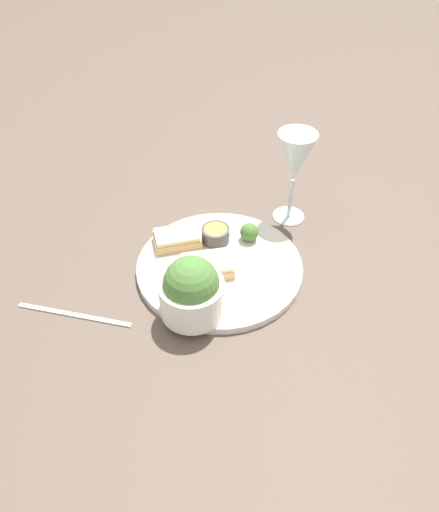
{
  "coord_description": "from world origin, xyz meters",
  "views": [
    {
      "loc": [
        0.4,
        0.5,
        0.63
      ],
      "look_at": [
        0.0,
        0.0,
        0.03
      ],
      "focal_mm": 35.0,
      "sensor_mm": 36.0,
      "label": 1
    }
  ],
  "objects_px": {
    "wine_glass": "(295,161)",
    "cheese_toast_near": "(205,265)",
    "sauce_ramekin": "(216,234)",
    "fork": "(74,314)",
    "cheese_toast_far": "(177,239)",
    "salad_bowl": "(192,291)"
  },
  "relations": [
    {
      "from": "wine_glass",
      "to": "cheese_toast_near",
      "type": "bearing_deg",
      "value": 6.78
    },
    {
      "from": "sauce_ramekin",
      "to": "wine_glass",
      "type": "relative_size",
      "value": 0.28
    },
    {
      "from": "cheese_toast_near",
      "to": "wine_glass",
      "type": "bearing_deg",
      "value": -173.22
    },
    {
      "from": "fork",
      "to": "cheese_toast_far",
      "type": "bearing_deg",
      "value": -173.62
    },
    {
      "from": "cheese_toast_near",
      "to": "fork",
      "type": "distance_m",
      "value": 0.23
    },
    {
      "from": "sauce_ramekin",
      "to": "wine_glass",
      "type": "distance_m",
      "value": 0.2
    },
    {
      "from": "cheese_toast_far",
      "to": "wine_glass",
      "type": "xyz_separation_m",
      "value": [
        -0.23,
        0.06,
        0.11
      ]
    },
    {
      "from": "cheese_toast_near",
      "to": "cheese_toast_far",
      "type": "height_order",
      "value": "same"
    },
    {
      "from": "sauce_ramekin",
      "to": "cheese_toast_far",
      "type": "distance_m",
      "value": 0.07
    },
    {
      "from": "wine_glass",
      "to": "fork",
      "type": "height_order",
      "value": "wine_glass"
    },
    {
      "from": "cheese_toast_near",
      "to": "fork",
      "type": "bearing_deg",
      "value": -15.75
    },
    {
      "from": "salad_bowl",
      "to": "wine_glass",
      "type": "distance_m",
      "value": 0.33
    },
    {
      "from": "salad_bowl",
      "to": "sauce_ramekin",
      "type": "xyz_separation_m",
      "value": [
        -0.14,
        -0.11,
        -0.03
      ]
    },
    {
      "from": "cheese_toast_far",
      "to": "fork",
      "type": "distance_m",
      "value": 0.23
    },
    {
      "from": "cheese_toast_near",
      "to": "salad_bowl",
      "type": "bearing_deg",
      "value": 39.38
    },
    {
      "from": "salad_bowl",
      "to": "cheese_toast_near",
      "type": "relative_size",
      "value": 0.99
    },
    {
      "from": "salad_bowl",
      "to": "fork",
      "type": "xyz_separation_m",
      "value": [
        0.15,
        -0.12,
        -0.06
      ]
    },
    {
      "from": "sauce_ramekin",
      "to": "salad_bowl",
      "type": "bearing_deg",
      "value": 39.07
    },
    {
      "from": "salad_bowl",
      "to": "fork",
      "type": "distance_m",
      "value": 0.2
    },
    {
      "from": "wine_glass",
      "to": "fork",
      "type": "bearing_deg",
      "value": -4.41
    },
    {
      "from": "salad_bowl",
      "to": "cheese_toast_far",
      "type": "relative_size",
      "value": 1.08
    },
    {
      "from": "salad_bowl",
      "to": "sauce_ramekin",
      "type": "relative_size",
      "value": 2.04
    }
  ]
}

